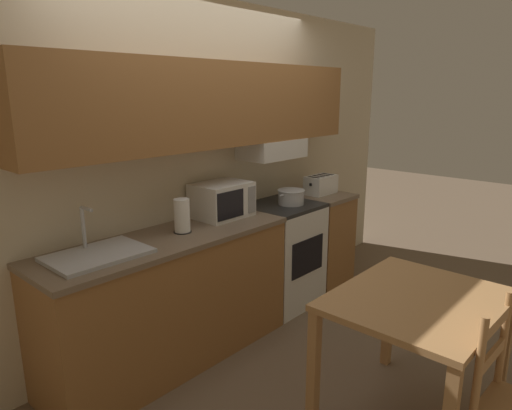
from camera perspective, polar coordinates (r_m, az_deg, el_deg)
name	(u,v)px	position (r m, az deg, el deg)	size (l,w,h in m)	color
ground_plane	(205,318)	(4.00, -6.35, -13.82)	(16.00, 16.00, 0.00)	brown
wall_back	(207,141)	(3.52, -6.13, 8.00)	(5.32, 0.38, 2.55)	beige
lower_counter_main	(171,300)	(3.28, -10.61, -11.54)	(1.82, 0.59, 0.91)	#936033
lower_counter_right_stub	(318,239)	(4.49, 7.70, -4.29)	(0.49, 0.59, 0.91)	#936033
stove_range	(281,254)	(4.07, 3.20, -6.17)	(0.61, 0.57, 0.91)	silver
cooking_pot	(291,196)	(3.93, 4.40, 1.08)	(0.31, 0.23, 0.13)	#B7BABF
microwave	(222,200)	(3.53, -4.27, 0.64)	(0.43, 0.33, 0.27)	silver
toaster	(321,185)	(4.37, 8.10, 2.55)	(0.33, 0.18, 0.17)	silver
sink_basin	(98,254)	(2.85, -19.18, -5.79)	(0.57, 0.39, 0.29)	#B7BABF
paper_towel_roll	(182,216)	(3.17, -9.23, -1.35)	(0.13, 0.13, 0.24)	black
dining_table	(416,316)	(2.72, 19.39, -12.97)	(0.97, 0.80, 0.78)	#B27F4C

